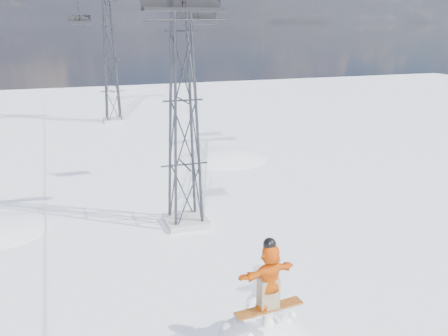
{
  "coord_description": "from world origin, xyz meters",
  "views": [
    {
      "loc": [
        -4.31,
        -11.9,
        8.58
      ],
      "look_at": [
        1.06,
        3.59,
        3.79
      ],
      "focal_mm": 40.0,
      "sensor_mm": 36.0,
      "label": 1
    }
  ],
  "objects": [
    {
      "name": "lift_chair_near",
      "position": [
        -1.4,
        -0.76,
        9.05
      ],
      "size": [
        1.81,
        0.52,
        2.25
      ],
      "color": "black",
      "rests_on": "ground"
    },
    {
      "name": "lift_tower_near",
      "position": [
        0.8,
        8.0,
        5.47
      ],
      "size": [
        5.2,
        1.8,
        11.43
      ],
      "color": "#999999",
      "rests_on": "ground"
    },
    {
      "name": "snow_terrain",
      "position": [
        -4.77,
        21.24,
        -9.59
      ],
      "size": [
        39.0,
        37.0,
        22.0
      ],
      "color": "white",
      "rests_on": "ground"
    },
    {
      "name": "ground",
      "position": [
        0.0,
        0.0,
        0.0
      ],
      "size": [
        120.0,
        120.0,
        0.0
      ],
      "primitive_type": "plane",
      "color": "white",
      "rests_on": "ground"
    },
    {
      "name": "lift_chair_mid",
      "position": [
        3.0,
        13.13,
        8.93
      ],
      "size": [
        1.94,
        0.56,
        2.4
      ],
      "color": "black",
      "rests_on": "ground"
    },
    {
      "name": "lift_tower_far",
      "position": [
        0.8,
        33.0,
        5.47
      ],
      "size": [
        5.2,
        1.8,
        11.43
      ],
      "color": "#999999",
      "rests_on": "ground"
    },
    {
      "name": "lift_chair_far",
      "position": [
        -1.4,
        35.27,
        8.87
      ],
      "size": [
        1.99,
        0.57,
        2.47
      ],
      "color": "black",
      "rests_on": "ground"
    }
  ]
}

